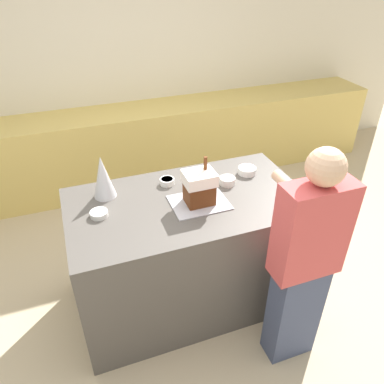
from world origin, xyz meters
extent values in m
plane|color=#C6B28E|center=(0.00, 0.00, 0.00)|extent=(12.00, 12.00, 0.00)
cube|color=beige|center=(0.00, 2.25, 1.30)|extent=(8.00, 0.05, 2.60)
cube|color=#DBBC60|center=(0.00, 1.93, 0.45)|extent=(6.00, 0.60, 0.90)
cube|color=#514C47|center=(0.00, 0.00, 0.47)|extent=(1.66, 0.91, 0.94)
cube|color=#B2B2BC|center=(0.06, -0.06, 0.94)|extent=(0.38, 0.30, 0.01)
cube|color=#5B2D14|center=(0.06, -0.06, 1.02)|extent=(0.18, 0.15, 0.15)
cube|color=white|center=(0.06, -0.06, 1.14)|extent=(0.21, 0.17, 0.08)
cylinder|color=#5B2D14|center=(0.11, -0.03, 1.23)|extent=(0.02, 0.02, 0.09)
cone|color=silver|center=(-0.52, 0.25, 1.09)|extent=(0.16, 0.16, 0.31)
cylinder|color=white|center=(-0.07, 0.25, 0.96)|extent=(0.11, 0.11, 0.05)
cylinder|color=white|center=(-0.07, 0.25, 0.98)|extent=(0.09, 0.09, 0.01)
cylinder|color=silver|center=(0.18, 0.29, 0.96)|extent=(0.10, 0.10, 0.04)
cylinder|color=red|center=(0.18, 0.29, 0.98)|extent=(0.08, 0.08, 0.01)
cylinder|color=white|center=(0.34, 0.10, 0.97)|extent=(0.11, 0.11, 0.05)
cylinder|color=pink|center=(0.34, 0.10, 0.99)|extent=(0.09, 0.09, 0.01)
cylinder|color=white|center=(0.55, 0.19, 0.97)|extent=(0.14, 0.14, 0.05)
cylinder|color=#4770DB|center=(0.55, 0.19, 0.99)|extent=(0.11, 0.11, 0.01)
cylinder|color=silver|center=(-0.60, 0.02, 0.96)|extent=(0.12, 0.12, 0.04)
cylinder|color=#4770DB|center=(-0.60, 0.02, 0.97)|extent=(0.09, 0.09, 0.01)
cube|color=#424C6B|center=(0.49, -0.70, 0.38)|extent=(0.32, 0.18, 0.77)
cube|color=#CC4C4C|center=(0.49, -0.70, 1.07)|extent=(0.42, 0.19, 0.61)
sphere|color=#DBAD89|center=(0.49, -0.70, 1.48)|extent=(0.21, 0.21, 0.21)
cylinder|color=#DBAD89|center=(0.49, -0.49, 1.20)|extent=(0.07, 0.42, 0.07)
camera|label=1|loc=(-0.70, -2.01, 2.40)|focal=35.00mm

